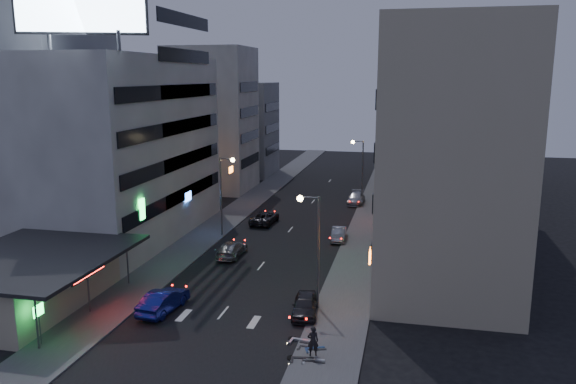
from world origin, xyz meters
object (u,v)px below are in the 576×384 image
(parked_car_right_near, at_px, (305,305))
(road_car_blue, at_px, (163,301))
(scooter_black_b, at_px, (319,339))
(parked_car_left, at_px, (265,218))
(road_car_silver, at_px, (232,249))
(parked_car_right_far, at_px, (356,198))
(scooter_black_a, at_px, (315,348))
(scooter_silver_a, at_px, (326,350))
(scooter_blue, at_px, (325,338))
(person, at_px, (313,341))
(parked_car_right_mid, at_px, (339,234))
(scooter_silver_b, at_px, (313,332))

(parked_car_right_near, relative_size, road_car_blue, 0.88)
(parked_car_right_near, distance_m, scooter_black_b, 5.03)
(parked_car_left, height_order, road_car_silver, parked_car_left)
(parked_car_right_far, relative_size, road_car_silver, 1.05)
(scooter_black_a, xyz_separation_m, scooter_silver_a, (0.66, -0.11, -0.04))
(parked_car_left, height_order, scooter_black_a, parked_car_left)
(parked_car_right_far, height_order, scooter_blue, parked_car_right_far)
(road_car_blue, height_order, road_car_silver, road_car_blue)
(parked_car_right_far, xyz_separation_m, scooter_blue, (2.05, -39.36, -0.05))
(scooter_blue, xyz_separation_m, scooter_black_b, (-0.30, -0.24, -0.03))
(road_car_blue, xyz_separation_m, scooter_silver_a, (12.08, -4.51, -0.09))
(scooter_black_a, relative_size, scooter_silver_a, 1.07)
(road_car_blue, xyz_separation_m, scooter_blue, (11.77, -2.92, -0.11))
(scooter_silver_a, bearing_deg, parked_car_right_far, 1.44)
(parked_car_left, distance_m, parked_car_right_far, 14.98)
(road_car_silver, height_order, person, person)
(parked_car_right_near, distance_m, road_car_silver, 14.22)
(person, bearing_deg, scooter_silver_a, 139.63)
(road_car_silver, bearing_deg, parked_car_right_mid, -141.02)
(scooter_black_b, bearing_deg, parked_car_right_far, 7.13)
(road_car_silver, xyz_separation_m, scooter_silver_b, (10.13, -15.00, 0.03))
(parked_car_left, xyz_separation_m, scooter_silver_a, (11.28, -28.92, -0.00))
(parked_car_right_far, bearing_deg, scooter_black_a, -88.14)
(parked_car_left, relative_size, scooter_black_b, 2.90)
(road_car_blue, bearing_deg, scooter_silver_b, 173.80)
(parked_car_left, distance_m, scooter_silver_a, 31.04)
(road_car_blue, bearing_deg, road_car_silver, -87.71)
(parked_car_right_mid, relative_size, parked_car_left, 0.77)
(person, distance_m, scooter_black_a, 0.40)
(parked_car_right_far, relative_size, scooter_silver_b, 2.53)
(parked_car_right_mid, bearing_deg, parked_car_left, 149.19)
(parked_car_right_near, relative_size, parked_car_left, 0.83)
(person, xyz_separation_m, scooter_black_b, (0.19, 1.02, -0.38))
(scooter_black_a, bearing_deg, parked_car_right_near, 8.35)
(parked_car_right_mid, xyz_separation_m, parked_car_left, (-8.85, 4.65, 0.06))
(scooter_black_a, height_order, scooter_silver_b, scooter_black_a)
(parked_car_right_near, relative_size, scooter_black_a, 2.08)
(scooter_blue, distance_m, scooter_silver_b, 1.00)
(parked_car_right_mid, bearing_deg, scooter_black_a, -88.91)
(person, bearing_deg, scooter_black_b, -118.66)
(road_car_blue, relative_size, scooter_black_a, 2.37)
(parked_car_right_far, bearing_deg, parked_car_left, -127.09)
(parked_car_left, distance_m, person, 30.45)
(road_car_silver, distance_m, scooter_silver_a, 20.52)
(parked_car_right_near, distance_m, scooter_black_a, 6.19)
(parked_car_right_mid, bearing_deg, scooter_black_b, -88.56)
(person, bearing_deg, scooter_silver_b, -97.54)
(parked_car_left, relative_size, road_car_silver, 1.06)
(parked_car_right_far, bearing_deg, scooter_silver_a, -87.22)
(parked_car_left, xyz_separation_m, scooter_black_b, (10.67, -27.57, -0.05))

